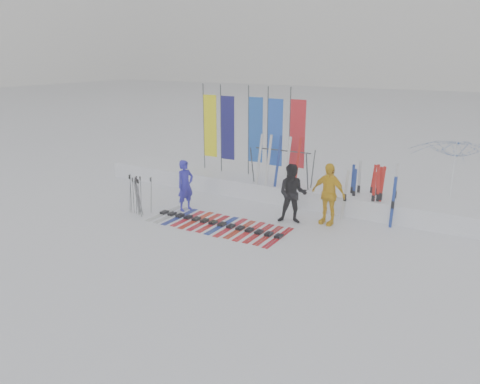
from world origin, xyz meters
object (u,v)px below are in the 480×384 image
Objects in this scene: person_yellow at (328,194)px; ski_rack at (282,162)px; ski_row at (218,224)px; tent_canopy at (452,178)px; person_blue at (185,186)px; person_black at (293,194)px.

person_yellow is 2.45m from ski_rack.
tent_canopy is at bearing 35.79° from ski_row.
person_blue is at bearing 158.50° from ski_row.
person_black is 0.43× the size of ski_row.
tent_canopy is (3.95, 2.85, 0.34)m from person_black.
tent_canopy is 5.22m from ski_rack.
person_yellow is (4.35, 1.11, 0.10)m from person_blue.
ski_row is (-2.73, -1.74, -0.88)m from person_yellow.
tent_canopy is at bearing 12.98° from ski_rack.
person_blue is at bearing -155.19° from person_yellow.
person_yellow is (0.93, 0.45, 0.03)m from person_black.
ski_rack reaches higher than person_blue.
ski_rack is (2.28, 2.33, 0.56)m from person_blue.
person_blue is 8.17m from tent_canopy.
ski_row is at bearing -102.53° from ski_rack.
ski_row is 2.04× the size of ski_rack.
person_black is 1.04m from person_yellow.
ski_rack is (-5.09, -1.17, 0.15)m from tent_canopy.
ski_row is at bearing -144.21° from tent_canopy.
person_black is 2.38m from ski_row.
ski_rack is at bearing 77.47° from ski_row.
ski_rack is (-1.14, 1.68, 0.49)m from person_black.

